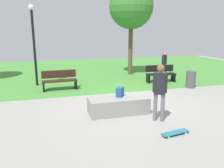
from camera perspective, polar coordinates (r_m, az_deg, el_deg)
The scene contains 12 objects.
ground_plane at distance 8.79m, azimuth 4.23°, elevation -4.44°, with size 28.00×28.00×0.00m, color gray.
grass_lawn at distance 15.99m, azimuth -5.16°, elevation 3.61°, with size 26.60×12.73×0.01m, color #478C38.
concrete_ledge at distance 7.47m, azimuth 1.62°, elevation -5.47°, with size 1.98×0.88×0.54m, color gray.
backpack_on_ledge at distance 7.45m, azimuth 2.05°, elevation -2.08°, with size 0.28×0.20×0.32m, color #1E4C8C.
skater_performing_trick at distance 6.75m, azimuth 12.22°, elevation -1.08°, with size 0.38×0.35×1.75m.
skateboard_by_ledge at distance 6.24m, azimuth 16.00°, elevation -11.94°, with size 0.82×0.32×0.08m.
park_bench_far_left at distance 10.67m, azimuth -13.38°, elevation 1.07°, with size 1.62×0.55×0.91m.
park_bench_near_path at distance 12.30m, azimuth 12.39°, elevation 2.71°, with size 1.62×0.56×0.91m.
tree_tall_oak at distance 14.26m, azimuth 4.97°, elevation 19.14°, with size 2.69×2.69×5.52m.
lamp_post at distance 11.69m, azimuth -19.58°, elevation 11.30°, with size 0.28×0.28×3.95m.
trash_bin at distance 11.49m, azimuth 19.65°, elevation 1.13°, with size 0.46×0.46×0.82m, color #4C4C51.
cyclist_on_bicycle at distance 13.82m, azimuth 13.26°, elevation 4.44°, with size 1.59×0.98×1.52m.
Camera 1 is at (-2.90, -7.86, 2.67)m, focal length 35.47 mm.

